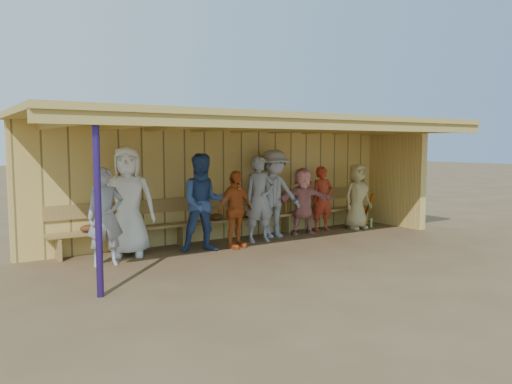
# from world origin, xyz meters

# --- Properties ---
(ground) EXTENTS (90.00, 90.00, 0.00)m
(ground) POSITION_xyz_m (0.00, 0.00, 0.00)
(ground) COLOR brown
(ground) RESTS_ON ground
(player_a) EXTENTS (0.62, 0.44, 1.62)m
(player_a) POSITION_xyz_m (-3.02, 0.25, 0.81)
(player_a) COLOR #92949A
(player_a) RESTS_ON ground
(player_b) EXTENTS (1.12, 0.94, 1.96)m
(player_b) POSITION_xyz_m (-2.46, 0.76, 0.98)
(player_b) COLOR white
(player_b) RESTS_ON ground
(player_c) EXTENTS (1.05, 0.92, 1.82)m
(player_c) POSITION_xyz_m (-1.17, 0.33, 0.91)
(player_c) COLOR #304A84
(player_c) RESTS_ON ground
(player_d) EXTENTS (0.94, 0.59, 1.49)m
(player_d) POSITION_xyz_m (-0.53, 0.28, 0.75)
(player_d) COLOR #C85A20
(player_d) RESTS_ON ground
(player_e) EXTENTS (1.29, 0.85, 1.88)m
(player_e) POSITION_xyz_m (0.76, 0.80, 0.94)
(player_e) COLOR #95969D
(player_e) RESTS_ON ground
(player_f) EXTENTS (1.44, 0.90, 1.48)m
(player_f) POSITION_xyz_m (1.50, 0.72, 0.74)
(player_f) COLOR #E0867E
(player_f) RESTS_ON ground
(player_g) EXTENTS (0.59, 0.44, 1.49)m
(player_g) POSITION_xyz_m (2.13, 0.81, 0.74)
(player_g) COLOR #AE311B
(player_g) RESTS_ON ground
(player_h) EXTENTS (0.75, 0.49, 1.53)m
(player_h) POSITION_xyz_m (3.02, 0.58, 0.76)
(player_h) COLOR tan
(player_h) RESTS_ON ground
(player_extra) EXTENTS (0.71, 0.53, 1.76)m
(player_extra) POSITION_xyz_m (0.21, 0.54, 0.88)
(player_extra) COLOR gray
(player_extra) RESTS_ON ground
(dugout_structure) EXTENTS (8.80, 3.20, 2.50)m
(dugout_structure) POSITION_xyz_m (0.39, 0.69, 1.69)
(dugout_structure) COLOR #DAB65D
(dugout_structure) RESTS_ON ground
(bench) EXTENTS (7.60, 0.34, 0.93)m
(bench) POSITION_xyz_m (0.00, 1.12, 0.53)
(bench) COLOR #A48446
(bench) RESTS_ON ground
(dugout_equipment) EXTENTS (6.96, 0.62, 0.80)m
(dugout_equipment) POSITION_xyz_m (-0.30, 0.99, 0.49)
(dugout_equipment) COLOR #C86217
(dugout_equipment) RESTS_ON ground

